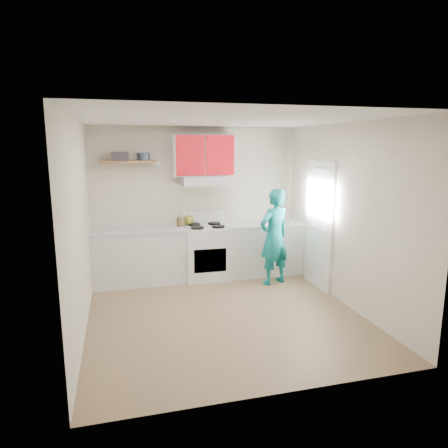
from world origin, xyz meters
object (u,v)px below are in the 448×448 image
object	(u,v)px
crock	(181,223)
person	(274,237)
stove	(206,252)
tin	(143,157)
kettle	(188,220)

from	to	relation	value
crock	person	size ratio (longest dim) A/B	0.11
stove	tin	size ratio (longest dim) A/B	4.47
stove	crock	xyz separation A→B (m)	(-0.41, 0.11, 0.53)
crock	tin	bearing A→B (deg)	169.93
crock	person	bearing A→B (deg)	-25.11
kettle	person	bearing A→B (deg)	-40.64
tin	kettle	distance (m)	1.31
stove	crock	distance (m)	0.68
tin	stove	bearing A→B (deg)	-11.96
stove	kettle	world-z (taller)	kettle
kettle	crock	xyz separation A→B (m)	(-0.14, -0.07, -0.02)
stove	kettle	xyz separation A→B (m)	(-0.27, 0.18, 0.55)
stove	person	bearing A→B (deg)	-28.94
stove	kettle	distance (m)	0.64
stove	person	xyz separation A→B (m)	(1.03, -0.57, 0.34)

